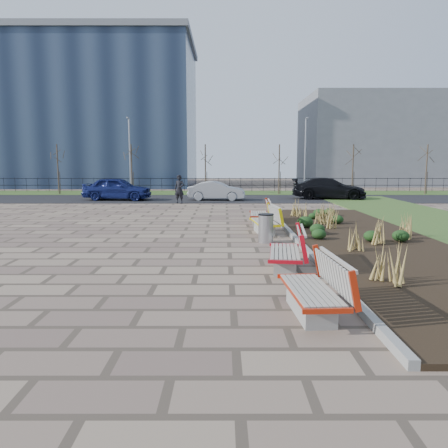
{
  "coord_description": "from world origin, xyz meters",
  "views": [
    {
      "loc": [
        1.49,
        -9.23,
        2.65
      ],
      "look_at": [
        1.5,
        3.0,
        0.9
      ],
      "focal_mm": 35.0,
      "sensor_mm": 36.0,
      "label": 1
    }
  ],
  "objects_px": {
    "litter_bin": "(266,228)",
    "pedestrian": "(179,189)",
    "bench_a": "(310,287)",
    "car_black": "(329,188)",
    "lamp_east": "(305,157)",
    "lamp_west": "(130,157)",
    "bench_c": "(264,220)",
    "car_silver": "(217,191)",
    "bench_b": "(285,250)",
    "car_blue": "(117,189)",
    "bench_d": "(259,212)"
  },
  "relations": [
    {
      "from": "bench_b",
      "to": "car_blue",
      "type": "height_order",
      "value": "car_blue"
    },
    {
      "from": "litter_bin",
      "to": "car_black",
      "type": "distance_m",
      "value": 17.91
    },
    {
      "from": "car_silver",
      "to": "car_black",
      "type": "relative_size",
      "value": 0.76
    },
    {
      "from": "lamp_west",
      "to": "litter_bin",
      "type": "bearing_deg",
      "value": -67.09
    },
    {
      "from": "litter_bin",
      "to": "car_silver",
      "type": "relative_size",
      "value": 0.24
    },
    {
      "from": "lamp_west",
      "to": "car_black",
      "type": "bearing_deg",
      "value": -15.6
    },
    {
      "from": "car_silver",
      "to": "lamp_east",
      "type": "relative_size",
      "value": 0.65
    },
    {
      "from": "litter_bin",
      "to": "pedestrian",
      "type": "xyz_separation_m",
      "value": [
        -4.22,
        13.56,
        0.45
      ]
    },
    {
      "from": "car_black",
      "to": "lamp_east",
      "type": "relative_size",
      "value": 0.86
    },
    {
      "from": "litter_bin",
      "to": "car_black",
      "type": "relative_size",
      "value": 0.18
    },
    {
      "from": "bench_d",
      "to": "lamp_east",
      "type": "distance_m",
      "value": 17.6
    },
    {
      "from": "car_silver",
      "to": "lamp_east",
      "type": "bearing_deg",
      "value": -49.06
    },
    {
      "from": "lamp_east",
      "to": "car_blue",
      "type": "bearing_deg",
      "value": -159.82
    },
    {
      "from": "bench_c",
      "to": "car_silver",
      "type": "xyz_separation_m",
      "value": [
        -2.0,
        13.95,
        0.16
      ]
    },
    {
      "from": "bench_d",
      "to": "lamp_west",
      "type": "distance_m",
      "value": 19.12
    },
    {
      "from": "bench_a",
      "to": "pedestrian",
      "type": "bearing_deg",
      "value": 98.55
    },
    {
      "from": "car_silver",
      "to": "lamp_west",
      "type": "bearing_deg",
      "value": 57.78
    },
    {
      "from": "bench_b",
      "to": "bench_c",
      "type": "height_order",
      "value": "same"
    },
    {
      "from": "litter_bin",
      "to": "lamp_west",
      "type": "xyz_separation_m",
      "value": [
        -8.88,
        21.02,
        2.57
      ]
    },
    {
      "from": "bench_a",
      "to": "pedestrian",
      "type": "relative_size",
      "value": 1.15
    },
    {
      "from": "car_black",
      "to": "lamp_west",
      "type": "distance_m",
      "value": 15.7
    },
    {
      "from": "pedestrian",
      "to": "lamp_west",
      "type": "bearing_deg",
      "value": 142.4
    },
    {
      "from": "bench_a",
      "to": "lamp_west",
      "type": "xyz_separation_m",
      "value": [
        -9.0,
        27.89,
        2.54
      ]
    },
    {
      "from": "pedestrian",
      "to": "litter_bin",
      "type": "bearing_deg",
      "value": -52.35
    },
    {
      "from": "bench_c",
      "to": "bench_d",
      "type": "distance_m",
      "value": 2.47
    },
    {
      "from": "bench_a",
      "to": "lamp_east",
      "type": "height_order",
      "value": "lamp_east"
    },
    {
      "from": "bench_c",
      "to": "car_blue",
      "type": "xyz_separation_m",
      "value": [
        -8.86,
        14.06,
        0.31
      ]
    },
    {
      "from": "bench_a",
      "to": "bench_b",
      "type": "distance_m",
      "value": 3.23
    },
    {
      "from": "lamp_west",
      "to": "bench_c",
      "type": "bearing_deg",
      "value": -64.83
    },
    {
      "from": "bench_b",
      "to": "car_silver",
      "type": "bearing_deg",
      "value": 102.97
    },
    {
      "from": "car_blue",
      "to": "car_black",
      "type": "bearing_deg",
      "value": -81.01
    },
    {
      "from": "bench_b",
      "to": "car_blue",
      "type": "relative_size",
      "value": 0.45
    },
    {
      "from": "bench_d",
      "to": "lamp_west",
      "type": "height_order",
      "value": "lamp_west"
    },
    {
      "from": "bench_b",
      "to": "car_black",
      "type": "xyz_separation_m",
      "value": [
        5.96,
        20.48,
        0.27
      ]
    },
    {
      "from": "bench_b",
      "to": "lamp_west",
      "type": "distance_m",
      "value": 26.37
    },
    {
      "from": "bench_a",
      "to": "bench_c",
      "type": "distance_m",
      "value": 8.74
    },
    {
      "from": "bench_c",
      "to": "car_black",
      "type": "height_order",
      "value": "car_black"
    },
    {
      "from": "bench_b",
      "to": "car_blue",
      "type": "distance_m",
      "value": 21.48
    },
    {
      "from": "bench_a",
      "to": "car_blue",
      "type": "height_order",
      "value": "car_blue"
    },
    {
      "from": "car_blue",
      "to": "lamp_east",
      "type": "bearing_deg",
      "value": -64.37
    },
    {
      "from": "bench_b",
      "to": "car_silver",
      "type": "height_order",
      "value": "car_silver"
    },
    {
      "from": "car_blue",
      "to": "lamp_west",
      "type": "relative_size",
      "value": 0.77
    },
    {
      "from": "car_blue",
      "to": "lamp_east",
      "type": "distance_m",
      "value": 14.93
    },
    {
      "from": "bench_a",
      "to": "litter_bin",
      "type": "relative_size",
      "value": 2.25
    },
    {
      "from": "bench_d",
      "to": "lamp_west",
      "type": "relative_size",
      "value": 0.35
    },
    {
      "from": "bench_d",
      "to": "lamp_east",
      "type": "bearing_deg",
      "value": 76.23
    },
    {
      "from": "car_black",
      "to": "pedestrian",
      "type": "bearing_deg",
      "value": 114.55
    },
    {
      "from": "bench_a",
      "to": "lamp_west",
      "type": "bearing_deg",
      "value": 104.45
    },
    {
      "from": "bench_a",
      "to": "lamp_west",
      "type": "distance_m",
      "value": 29.42
    },
    {
      "from": "bench_a",
      "to": "lamp_east",
      "type": "distance_m",
      "value": 28.45
    }
  ]
}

